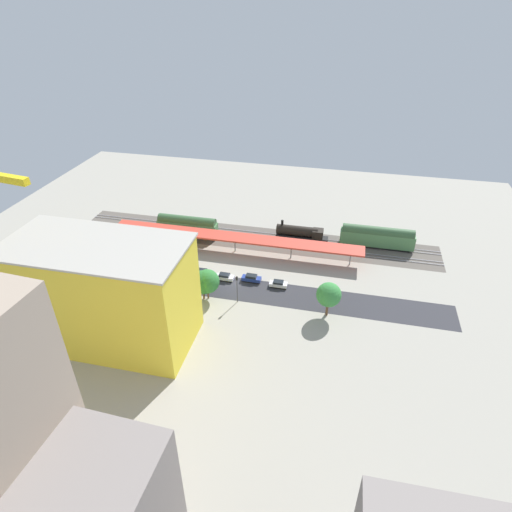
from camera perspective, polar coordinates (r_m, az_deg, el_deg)
The scene contains 25 objects.
ground_plane at distance 104.65m, azimuth -3.07°, elevation -3.54°, with size 164.34×164.34×0.00m, color #9E998C.
rail_bed at distance 122.88m, azimuth -0.33°, elevation 2.41°, with size 102.72×13.22×0.01m, color #5B544C.
street_asphalt at distance 102.89m, azimuth -3.40°, elevation -4.25°, with size 102.72×9.00×0.01m, color #2D2D33.
track_rails at distance 122.79m, azimuth -0.33°, elevation 2.49°, with size 102.72×7.04×0.12m.
platform_canopy_near at distance 114.74m, azimuth -2.84°, elevation 2.50°, with size 68.23×5.29×4.52m.
locomotive at distance 122.30m, azimuth 6.14°, elevation 3.06°, with size 14.66×3.05×5.24m.
passenger_coach at distance 121.59m, azimuth 15.82°, elevation 2.50°, with size 19.88×3.02×6.18m.
freight_coach_far at distance 124.25m, azimuth -9.12°, elevation 4.03°, with size 17.50×3.04×6.13m.
parked_car_0 at distance 102.83m, azimuth 2.98°, elevation -3.76°, with size 4.29×1.86×1.61m.
parked_car_1 at distance 104.51m, azimuth -0.62°, elevation -3.00°, with size 4.73×1.87×1.80m.
parked_car_2 at distance 105.33m, azimuth -4.21°, elevation -2.82°, with size 4.59×1.89×1.67m.
parked_car_3 at distance 107.35m, azimuth -7.20°, elevation -2.25°, with size 4.33×1.92×1.74m.
parked_car_4 at distance 109.17m, azimuth -9.92°, elevation -1.90°, with size 4.08×1.80×1.60m.
parked_car_5 at distance 111.61m, azimuth -13.29°, elevation -1.50°, with size 4.44×1.93×1.59m.
parked_car_6 at distance 114.45m, azimuth -15.76°, elevation -0.97°, with size 4.74×1.97×1.60m.
parked_car_7 at distance 116.88m, azimuth -18.79°, elevation -0.75°, with size 4.48×2.03×1.75m.
construction_building at distance 88.06m, azimuth -19.52°, elevation -4.81°, with size 33.31×16.36×21.44m, color yellow.
construction_roof_slab at distance 82.31m, azimuth -20.88°, elevation 1.29°, with size 33.91×16.96×0.40m, color #ADA89E.
box_truck_0 at distance 102.59m, azimuth -14.07°, elevation -4.34°, with size 8.90×2.61×3.26m.
box_truck_1 at distance 107.94m, azimuth -20.16°, elevation -3.49°, with size 8.42×2.63×3.16m.
street_tree_0 at distance 92.75m, azimuth 9.66°, elevation -5.11°, with size 5.36×5.36×8.23m.
street_tree_1 at distance 97.32m, azimuth -6.51°, elevation -3.38°, with size 5.56×5.56×7.55m.
street_tree_2 at distance 93.23m, azimuth 9.60°, elevation -5.23°, with size 4.15×4.15×7.19m.
street_tree_3 at distance 97.44m, azimuth -7.09°, elevation -3.50°, with size 5.52×5.52×7.36m.
traffic_light at distance 95.77m, azimuth -2.55°, elevation -3.94°, with size 0.50×0.36×7.02m.
Camera 1 is at (-24.03, 81.53, 61.05)m, focal length 30.07 mm.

